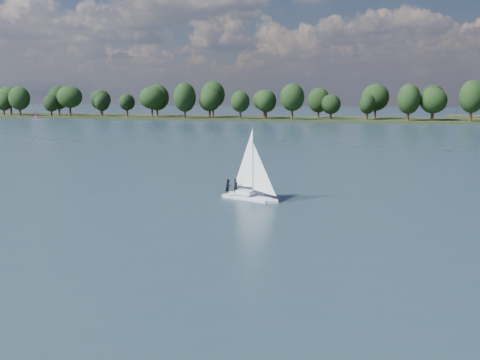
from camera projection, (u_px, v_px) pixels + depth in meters
name	position (u px, v px, depth m)	size (l,w,h in m)	color
ground	(283.00, 143.00, 120.88)	(700.00, 700.00, 0.00)	#233342
far_shore	(334.00, 120.00, 227.31)	(660.00, 40.00, 1.50)	black
sailboat	(248.00, 178.00, 56.75)	(6.37, 3.82, 8.12)	white
dinghy_pink	(37.00, 117.00, 227.81)	(3.12, 2.72, 4.79)	silver
treeline	(333.00, 101.00, 221.67)	(561.89, 74.42, 18.37)	black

